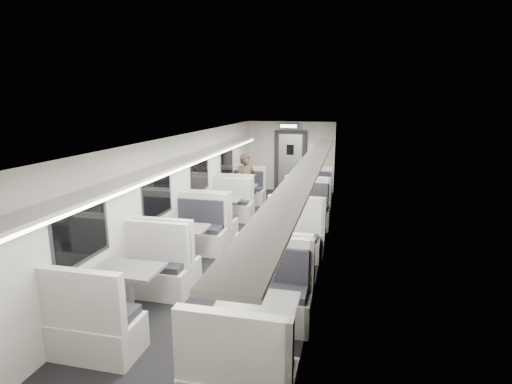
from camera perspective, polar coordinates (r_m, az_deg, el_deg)
The scene contains 19 objects.
room at distance 8.11m, azimuth -1.17°, elevation -0.59°, with size 3.24×12.24×2.64m.
booth_left_a at distance 11.51m, azimuth -2.11°, elevation -0.74°, with size 1.03×2.09×1.12m.
booth_left_b at distance 9.86m, azimuth -4.83°, elevation -3.00°, with size 1.09×2.22×1.19m.
booth_left_c at distance 7.72m, azimuth -10.36°, elevation -7.68°, with size 1.12×2.28×1.22m.
booth_left_d at distance 6.17m, azimuth -17.55°, elevation -13.58°, with size 1.12×2.27×1.21m.
booth_right_a at distance 11.48m, azimuth 8.00°, elevation -0.88°, with size 1.04×2.12×1.13m.
booth_right_b at distance 9.18m, azimuth 6.61°, elevation -4.12°, with size 1.15×2.33×1.25m.
booth_right_c at distance 7.37m, azimuth 4.82°, elevation -8.86°, with size 1.01×2.05×1.09m.
booth_right_d at distance 5.07m, azimuth 0.28°, elevation -19.06°, with size 1.13×2.29×1.23m.
passenger at distance 11.19m, azimuth -1.43°, elevation 1.25°, with size 0.60×0.40×1.66m, color black.
window_a at distance 11.70m, azimuth -4.14°, elevation 4.33°, with size 0.02×1.18×0.84m, color black.
window_b at distance 9.65m, azimuth -8.00°, elevation 2.38°, with size 0.02×1.18×0.84m, color black.
window_c at distance 7.68m, azimuth -13.88°, elevation -0.60°, with size 0.02×1.18×0.84m, color black.
window_d at distance 5.89m, azimuth -23.58°, elevation -5.47°, with size 0.02×1.18×0.84m, color black.
luggage_rack_left at distance 8.09m, azimuth -10.32°, elevation 4.34°, with size 0.46×10.40×0.09m.
luggage_rack_right at distance 7.47m, azimuth 7.53°, elevation 3.72°, with size 0.46×10.40×0.09m.
vestibule_door at distance 13.87m, azimuth 4.91°, elevation 4.37°, with size 1.10×0.13×2.10m.
exit_sign at distance 13.25m, azimuth 4.70°, elevation 9.38°, with size 0.62×0.12×0.16m.
wall_notice at distance 13.71m, azimuth 8.06°, elevation 6.14°, with size 0.32×0.02×0.40m, color white.
Camera 1 is at (1.96, -7.64, 3.10)m, focal length 28.00 mm.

